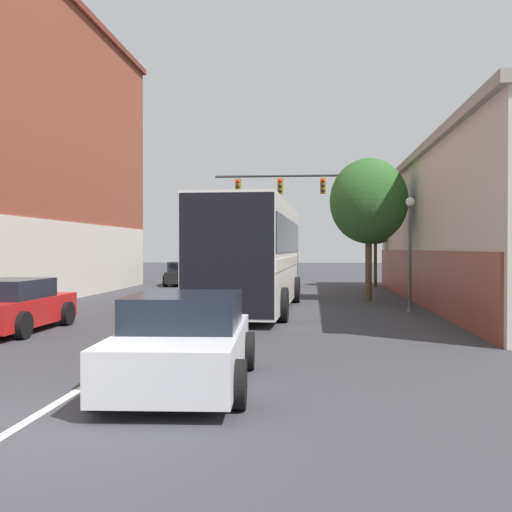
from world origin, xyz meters
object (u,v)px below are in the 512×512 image
(parked_car_left_near, at_px, (13,306))
(street_tree_near, at_px, (369,201))
(hatchback_foreground, at_px, (184,342))
(street_lamp, at_px, (410,249))
(bus, at_px, (252,251))
(traffic_signal_gantry, at_px, (316,200))
(street_tree_far, at_px, (375,218))
(parked_car_left_mid, at_px, (183,274))

(parked_car_left_near, height_order, street_tree_near, street_tree_near)
(hatchback_foreground, bearing_deg, street_lamp, -28.26)
(hatchback_foreground, height_order, street_lamp, street_lamp)
(bus, relative_size, traffic_signal_gantry, 1.27)
(street_tree_far, bearing_deg, traffic_signal_gantry, -139.56)
(traffic_signal_gantry, height_order, street_tree_near, traffic_signal_gantry)
(traffic_signal_gantry, bearing_deg, hatchback_foreground, -95.77)
(parked_car_left_mid, bearing_deg, bus, -165.86)
(parked_car_left_near, xyz_separation_m, street_tree_far, (11.01, 18.79, 3.13))
(parked_car_left_mid, height_order, street_lamp, street_lamp)
(hatchback_foreground, height_order, parked_car_left_mid, hatchback_foreground)
(street_lamp, distance_m, street_tree_near, 4.80)
(bus, bearing_deg, traffic_signal_gantry, -10.35)
(bus, distance_m, street_tree_far, 14.30)
(traffic_signal_gantry, relative_size, street_tree_far, 1.52)
(traffic_signal_gantry, bearing_deg, street_lamp, -73.71)
(hatchback_foreground, relative_size, parked_car_left_mid, 0.97)
(parked_car_left_near, relative_size, street_tree_near, 0.71)
(traffic_signal_gantry, bearing_deg, street_tree_near, -71.14)
(hatchback_foreground, distance_m, street_tree_near, 16.34)
(parked_car_left_mid, height_order, traffic_signal_gantry, traffic_signal_gantry)
(bus, distance_m, traffic_signal_gantry, 10.86)
(street_lamp, relative_size, street_tree_near, 0.66)
(traffic_signal_gantry, bearing_deg, street_tree_far, 40.44)
(parked_car_left_mid, relative_size, traffic_signal_gantry, 0.55)
(bus, height_order, street_tree_near, street_tree_near)
(hatchback_foreground, height_order, street_tree_far, street_tree_far)
(parked_car_left_near, distance_m, street_tree_near, 14.40)
(parked_car_left_mid, bearing_deg, parked_car_left_near, 171.95)
(parked_car_left_near, bearing_deg, parked_car_left_mid, -0.72)
(street_tree_near, bearing_deg, parked_car_left_near, -134.59)
(parked_car_left_mid, xyz_separation_m, street_tree_far, (10.83, -0.39, 3.14))
(hatchback_foreground, height_order, traffic_signal_gantry, traffic_signal_gantry)
(parked_car_left_mid, xyz_separation_m, traffic_signal_gantry, (7.58, -3.16, 3.91))
(parked_car_left_mid, relative_size, street_tree_far, 0.84)
(street_lamp, height_order, street_tree_far, street_tree_far)
(parked_car_left_mid, distance_m, traffic_signal_gantry, 9.10)
(hatchback_foreground, distance_m, street_tree_far, 25.03)
(parked_car_left_near, bearing_deg, street_tree_far, -30.54)
(traffic_signal_gantry, bearing_deg, parked_car_left_near, -115.85)
(parked_car_left_near, distance_m, parked_car_left_mid, 19.18)
(bus, height_order, parked_car_left_mid, bus)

